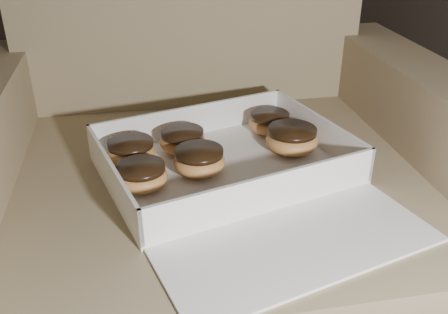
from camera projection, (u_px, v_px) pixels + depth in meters
armchair at (212, 207)px, 1.01m from camera, size 0.94×0.80×0.98m
bakery_box at (237, 175)px, 0.84m from camera, size 0.51×0.56×0.07m
donut_a at (199, 160)px, 0.85m from camera, size 0.09×0.09×0.04m
donut_b at (292, 139)px, 0.92m from camera, size 0.10×0.10×0.05m
donut_c at (131, 151)px, 0.88m from camera, size 0.09×0.09×0.04m
donut_d at (141, 176)px, 0.80m from camera, size 0.08×0.08×0.04m
donut_e at (270, 122)px, 0.99m from camera, size 0.08×0.08×0.04m
donut_f at (182, 140)px, 0.92m from camera, size 0.08×0.08×0.04m
crumb_a at (142, 211)px, 0.75m from camera, size 0.01×0.01×0.00m
crumb_b at (333, 179)px, 0.83m from camera, size 0.01×0.01×0.00m
crumb_c at (241, 195)px, 0.79m from camera, size 0.01×0.01×0.00m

